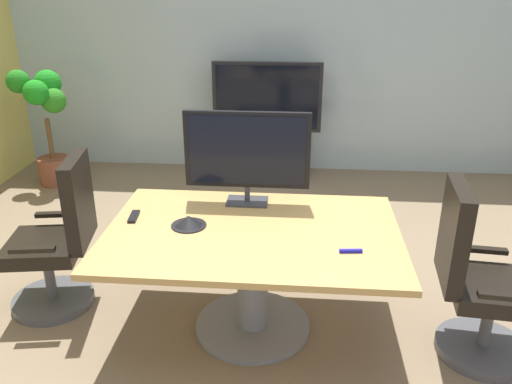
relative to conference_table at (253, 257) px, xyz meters
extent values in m
plane|color=#7A664C|center=(0.09, 0.07, -0.53)|extent=(7.37, 7.37, 0.00)
cube|color=#9EB2B7|center=(0.09, 3.18, 0.85)|extent=(6.37, 0.10, 2.77)
cube|color=#B2894C|center=(0.00, 0.00, 0.17)|extent=(1.80, 1.19, 0.04)
cylinder|color=slate|center=(0.00, 0.00, -0.19)|extent=(0.20, 0.20, 0.68)
cylinder|color=slate|center=(0.00, 0.00, -0.52)|extent=(0.76, 0.76, 0.03)
cylinder|color=#4C4C51|center=(-1.44, 0.14, -0.50)|extent=(0.56, 0.56, 0.06)
cylinder|color=#4C4C51|center=(-1.44, 0.14, -0.29)|extent=(0.07, 0.07, 0.36)
cube|color=black|center=(-1.44, 0.14, -0.07)|extent=(0.55, 0.55, 0.10)
cube|color=black|center=(-1.17, 0.19, 0.26)|extent=(0.16, 0.46, 0.60)
cube|color=black|center=(-1.46, 0.40, 0.05)|extent=(0.28, 0.09, 0.03)
cube|color=black|center=(-1.38, -0.11, 0.05)|extent=(0.28, 0.09, 0.03)
cylinder|color=#4C4C51|center=(1.44, -0.13, -0.50)|extent=(0.56, 0.56, 0.06)
cylinder|color=#4C4C51|center=(1.44, -0.13, -0.29)|extent=(0.07, 0.07, 0.36)
cube|color=black|center=(1.44, -0.13, -0.07)|extent=(0.52, 0.52, 0.10)
cube|color=black|center=(1.17, -0.10, 0.26)|extent=(0.13, 0.46, 0.60)
cube|color=black|center=(1.39, -0.39, 0.05)|extent=(0.28, 0.08, 0.03)
cube|color=black|center=(1.44, 0.13, 0.05)|extent=(0.28, 0.08, 0.03)
cube|color=#333338|center=(-0.07, 0.42, 0.19)|extent=(0.28, 0.18, 0.02)
cylinder|color=#333338|center=(-0.07, 0.42, 0.25)|extent=(0.04, 0.04, 0.10)
cube|color=black|center=(-0.07, 0.43, 0.56)|extent=(0.84, 0.04, 0.52)
cube|color=black|center=(-0.07, 0.41, 0.56)|extent=(0.77, 0.01, 0.47)
cube|color=#B7BABC|center=(-0.10, 2.83, -0.26)|extent=(0.90, 0.36, 0.55)
cube|color=black|center=(-0.10, 2.81, 0.40)|extent=(1.20, 0.06, 0.76)
cube|color=black|center=(-0.10, 2.78, 0.40)|extent=(1.12, 0.01, 0.69)
cylinder|color=brown|center=(-2.44, 2.40, -0.38)|extent=(0.34, 0.34, 0.30)
cylinder|color=brown|center=(-2.44, 2.40, -0.01)|extent=(0.05, 0.05, 0.44)
sphere|color=#2A801E|center=(-2.34, 2.41, 0.40)|extent=(0.27, 0.27, 0.27)
sphere|color=#1B8E1E|center=(-2.43, 2.52, 0.57)|extent=(0.28, 0.28, 0.28)
sphere|color=#1F7A1D|center=(-2.67, 2.35, 0.61)|extent=(0.24, 0.24, 0.24)
sphere|color=#1B8D1B|center=(-2.45, 2.26, 0.52)|extent=(0.26, 0.26, 0.26)
cone|color=black|center=(-0.40, 0.02, 0.22)|extent=(0.19, 0.19, 0.07)
cylinder|color=black|center=(-0.40, 0.02, 0.19)|extent=(0.22, 0.22, 0.01)
cube|color=black|center=(-0.78, 0.11, 0.20)|extent=(0.07, 0.17, 0.02)
cube|color=#1919A5|center=(0.58, -0.23, 0.20)|extent=(0.13, 0.03, 0.02)
camera|label=1|loc=(0.27, -2.84, 1.64)|focal=36.55mm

